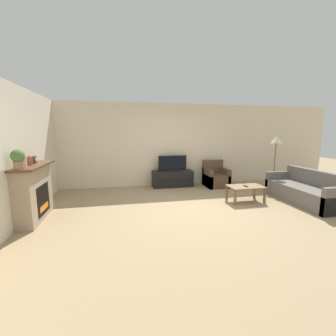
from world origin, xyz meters
The scene contains 15 objects.
ground_plane centered at (0.00, 0.00, 0.00)m, with size 24.00×24.00×0.00m, color #9E8460.
wall_back centered at (0.00, 2.46, 1.35)m, with size 12.00×0.06×2.70m.
wall_left centered at (-3.55, 0.00, 1.35)m, with size 0.06×12.00×2.70m.
fireplace centered at (-3.35, 0.01, 0.59)m, with size 0.45×1.38×1.15m.
mantel_vase_left centered at (-3.34, -0.41, 1.26)m, with size 0.13×0.13×0.25m.
mantel_vase_centre_left centered at (-3.34, -0.10, 1.23)m, with size 0.10×0.10×0.19m.
mantel_clock centered at (-3.34, 0.15, 1.23)m, with size 0.08×0.11×0.15m.
potted_plant centered at (-3.34, -0.58, 1.35)m, with size 0.23×0.23×0.35m.
tv_stand centered at (0.03, 2.15, 0.26)m, with size 1.31×0.50×0.53m.
tv centered at (0.03, 2.15, 0.76)m, with size 0.93×0.18×0.50m.
armchair centered at (1.44, 1.90, 0.28)m, with size 0.70×0.76×0.84m.
coffee_table centered at (1.54, 0.22, 0.35)m, with size 0.90×0.53×0.41m.
remote centered at (1.51, 0.18, 0.42)m, with size 0.05×0.15×0.02m.
couch centered at (3.02, -0.15, 0.27)m, with size 0.87×2.00×0.81m.
floor_lamp centered at (2.99, 1.08, 1.43)m, with size 0.32×0.32×1.66m.
Camera 1 is at (-1.58, -4.89, 1.81)m, focal length 24.00 mm.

